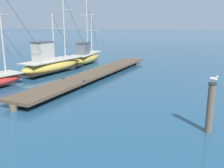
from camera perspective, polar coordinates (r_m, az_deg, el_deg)
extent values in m
cube|color=brown|center=(18.68, -3.32, 2.72)|extent=(3.39, 16.77, 0.16)
cylinder|color=brown|center=(12.27, -21.99, -5.21)|extent=(0.36, 0.36, 0.29)
cylinder|color=brown|center=(16.39, -7.87, 0.26)|extent=(0.36, 0.36, 0.29)
cylinder|color=brown|center=(21.17, 0.23, 3.41)|extent=(0.36, 0.36, 0.29)
cylinder|color=brown|center=(26.27, 5.30, 5.34)|extent=(0.36, 0.36, 0.29)
cube|color=#333338|center=(16.31, -11.33, 1.29)|extent=(0.14, 0.21, 0.08)
cube|color=#333338|center=(15.44, -6.51, 0.78)|extent=(0.14, 0.21, 0.08)
cylinder|color=#333338|center=(17.53, -23.70, 10.57)|extent=(0.64, 2.29, 3.36)
cylinder|color=#B2ADA3|center=(17.42, -24.41, 11.89)|extent=(0.11, 0.11, 5.84)
cylinder|color=#B2ADA3|center=(17.43, -24.65, 14.30)|extent=(1.60, 0.49, 0.06)
cylinder|color=#333338|center=(18.30, -20.21, 13.20)|extent=(0.82, 2.94, 4.32)
ellipsoid|color=gold|center=(21.19, -13.76, 4.09)|extent=(3.00, 6.59, 1.06)
cube|color=#B2AD9E|center=(21.12, -13.83, 5.40)|extent=(2.66, 5.93, 0.08)
cube|color=black|center=(21.23, -13.72, 3.45)|extent=(3.00, 6.47, 0.08)
cube|color=#B7B2A8|center=(20.34, -15.77, 7.21)|extent=(1.27, 1.63, 1.48)
cube|color=#3D3D42|center=(20.28, -15.91, 9.37)|extent=(1.37, 1.76, 0.06)
cylinder|color=#B2ADA3|center=(21.18, -13.54, 10.67)|extent=(0.11, 0.11, 3.76)
cylinder|color=#B2ADA3|center=(21.16, -13.64, 12.45)|extent=(1.77, 0.35, 0.06)
cylinder|color=#333338|center=(21.94, -11.76, 11.35)|extent=(0.35, 1.94, 2.79)
cylinder|color=#B2ADA3|center=(22.24, -11.15, 13.28)|extent=(0.11, 0.11, 5.60)
cylinder|color=#B2ADA3|center=(22.28, -11.31, 16.55)|extent=(1.77, 0.35, 0.06)
cylinder|color=#333338|center=(23.43, -8.75, 14.06)|extent=(0.50, 2.87, 4.14)
ellipsoid|color=gold|center=(25.92, -5.93, 6.03)|extent=(2.40, 6.31, 1.02)
cube|color=#B2AD9E|center=(25.86, -5.95, 7.07)|extent=(2.12, 5.68, 0.08)
cube|color=#565B66|center=(24.94, -6.72, 8.16)|extent=(1.02, 1.64, 1.09)
cube|color=#3D3D42|center=(24.89, -6.76, 9.48)|extent=(1.10, 1.77, 0.06)
cylinder|color=#B2ADA3|center=(25.99, -5.86, 13.13)|extent=(0.11, 0.11, 5.37)
cylinder|color=#B2ADA3|center=(26.01, -5.93, 15.67)|extent=(1.67, 0.21, 0.06)
cylinder|color=#333338|center=(27.36, -4.81, 13.73)|extent=(0.27, 2.79, 3.98)
cylinder|color=#B2ADA3|center=(27.31, -4.82, 11.74)|extent=(0.11, 0.11, 4.01)
cylinder|color=#B2ADA3|center=(27.30, -4.83, 12.31)|extent=(1.67, 0.21, 0.06)
cylinder|color=#333338|center=(28.33, -4.10, 12.22)|extent=(0.21, 2.08, 2.97)
cylinder|color=brown|center=(9.64, 21.91, -5.21)|extent=(0.26, 0.26, 1.89)
cylinder|color=#28282D|center=(9.40, 22.40, 0.09)|extent=(0.30, 0.30, 0.06)
cylinder|color=gold|center=(9.41, 22.46, 0.51)|extent=(0.01, 0.01, 0.07)
cylinder|color=gold|center=(9.36, 22.41, 0.45)|extent=(0.01, 0.01, 0.07)
ellipsoid|color=white|center=(9.36, 22.50, 1.10)|extent=(0.30, 0.18, 0.13)
ellipsoid|color=silver|center=(9.42, 22.44, 1.24)|extent=(0.24, 0.08, 0.09)
ellipsoid|color=#383838|center=(9.43, 21.77, 1.28)|extent=(0.07, 0.04, 0.04)
ellipsoid|color=silver|center=(9.31, 22.32, 1.11)|extent=(0.24, 0.08, 0.09)
ellipsoid|color=#383838|center=(9.33, 21.66, 1.17)|extent=(0.07, 0.04, 0.04)
cone|color=white|center=(9.39, 21.60, 1.21)|extent=(0.09, 0.09, 0.07)
sphere|color=white|center=(9.33, 23.24, 1.53)|extent=(0.08, 0.08, 0.08)
cone|color=gold|center=(9.33, 23.54, 1.46)|extent=(0.05, 0.03, 0.02)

